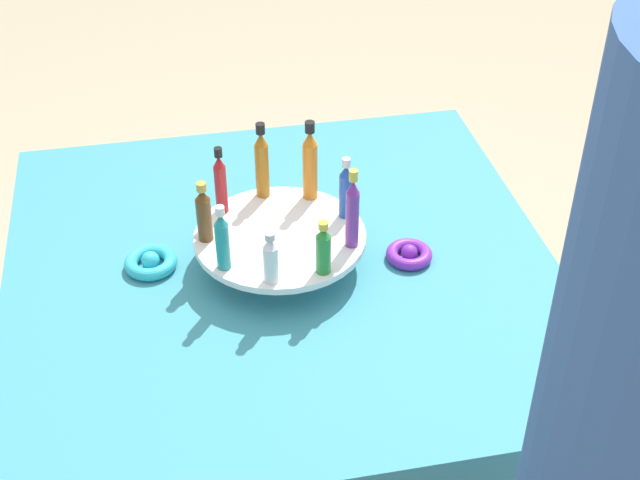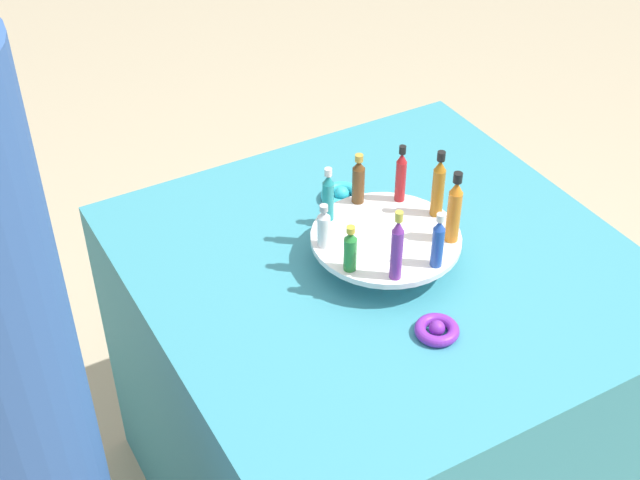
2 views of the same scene
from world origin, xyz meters
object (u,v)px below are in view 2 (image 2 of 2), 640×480
(bottle_teal, at_px, (328,196))
(bottle_orange, at_px, (454,210))
(bottle_amber, at_px, (438,186))
(ribbon_bow_teal, at_px, (342,195))
(bottle_green, at_px, (350,250))
(bottle_clear, at_px, (324,227))
(display_stand, at_px, (386,244))
(bottle_purple, at_px, (397,248))
(bottle_red, at_px, (401,176))
(bottle_blue, at_px, (438,242))
(ribbon_bow_purple, at_px, (437,330))
(bottle_brown, at_px, (358,180))

(bottle_teal, xyz_separation_m, bottle_orange, (-0.17, -0.17, 0.02))
(bottle_amber, relative_size, ribbon_bow_teal, 1.60)
(bottle_teal, height_order, bottle_orange, bottle_orange)
(bottle_green, bearing_deg, bottle_clear, 4.75)
(display_stand, height_order, bottle_purple, bottle_purple)
(bottle_clear, bearing_deg, bottle_amber, -95.25)
(bottle_red, distance_m, bottle_teal, 0.16)
(bottle_blue, distance_m, ribbon_bow_purple, 0.16)
(bottle_teal, bearing_deg, bottle_brown, -75.25)
(ribbon_bow_teal, bearing_deg, bottle_red, -157.06)
(ribbon_bow_purple, bearing_deg, bottle_amber, -33.93)
(bottle_teal, distance_m, ribbon_bow_purple, 0.34)
(bottle_clear, bearing_deg, bottle_orange, -115.25)
(bottle_green, relative_size, bottle_amber, 0.66)
(bottle_teal, bearing_deg, bottle_clear, 144.75)
(bottle_orange, bearing_deg, bottle_green, 84.75)
(bottle_blue, distance_m, bottle_amber, 0.16)
(bottle_purple, distance_m, ribbon_bow_purple, 0.16)
(bottle_blue, bearing_deg, bottle_red, -15.25)
(ribbon_bow_purple, bearing_deg, bottle_green, 25.65)
(bottle_purple, xyz_separation_m, ribbon_bow_purple, (-0.11, -0.02, -0.12))
(bottle_red, xyz_separation_m, ribbon_bow_purple, (-0.31, 0.12, -0.11))
(ribbon_bow_purple, bearing_deg, bottle_teal, 6.90)
(display_stand, bearing_deg, ribbon_bow_teal, -8.17)
(bottle_clear, bearing_deg, bottle_purple, -155.25)
(ribbon_bow_purple, bearing_deg, bottle_brown, -7.13)
(bottle_green, distance_m, bottle_amber, 0.25)
(display_stand, xyz_separation_m, bottle_green, (-0.05, 0.11, 0.06))
(bottle_red, relative_size, bottle_orange, 0.84)
(display_stand, distance_m, ribbon_bow_purple, 0.23)
(ribbon_bow_teal, height_order, ribbon_bow_purple, ribbon_bow_teal)
(ribbon_bow_teal, relative_size, ribbon_bow_purple, 1.12)
(bottle_brown, distance_m, bottle_teal, 0.09)
(bottle_teal, bearing_deg, display_stand, -145.25)
(bottle_purple, bearing_deg, bottle_clear, 24.75)
(ribbon_bow_teal, bearing_deg, bottle_brown, 168.16)
(bottle_green, distance_m, ribbon_bow_teal, 0.32)
(ribbon_bow_teal, xyz_separation_m, ribbon_bow_purple, (-0.44, 0.06, -0.00))
(bottle_clear, height_order, bottle_purple, bottle_purple)
(display_stand, relative_size, bottle_green, 3.04)
(bottle_teal, distance_m, bottle_blue, 0.24)
(bottle_red, bearing_deg, bottle_orange, -175.25)
(bottle_clear, xyz_separation_m, bottle_amber, (-0.02, -0.24, 0.02))
(bottle_clear, height_order, bottle_amber, bottle_amber)
(display_stand, bearing_deg, bottle_brown, -5.25)
(display_stand, relative_size, bottle_red, 2.30)
(display_stand, bearing_deg, bottle_green, 114.75)
(bottle_orange, distance_m, bottle_amber, 0.09)
(bottle_purple, relative_size, ribbon_bow_purple, 1.81)
(bottle_red, relative_size, ribbon_bow_purple, 1.57)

